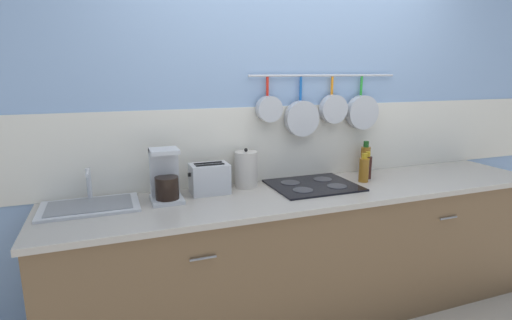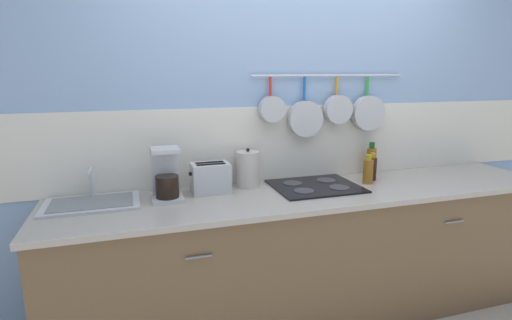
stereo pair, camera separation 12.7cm
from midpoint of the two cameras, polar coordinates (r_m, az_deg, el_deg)
The scene contains 12 objects.
ground_plane at distance 2.99m, azimuth 6.56°, elevation -20.80°, with size 12.00×12.00×0.00m, color #9E9384.
wall_back at distance 2.86m, azimuth 3.86°, elevation 5.10°, with size 7.20×0.15×2.60m.
cabinet_base at distance 2.78m, azimuth 6.79°, elevation -13.43°, with size 3.29×0.64×0.85m.
countertop at distance 2.62m, azimuth 7.04°, elevation -4.65°, with size 3.33×0.66×0.03m.
sink_basin at distance 2.48m, azimuth -24.02°, elevation -5.88°, with size 0.53×0.34×0.20m.
coffee_maker at distance 2.44m, azimuth -14.28°, elevation -2.67°, with size 0.18×0.21×0.31m.
toaster at distance 2.53m, azimuth -8.09°, elevation -2.66°, with size 0.25×0.16×0.19m.
kettle at distance 2.65m, azimuth -2.80°, elevation -1.33°, with size 0.15×0.15×0.26m.
cooktop at distance 2.70m, azimuth 6.85°, elevation -3.61°, with size 0.56×0.47×0.01m.
bottle_sesame_oil at distance 2.85m, azimuth 13.93°, elevation -1.31°, with size 0.07×0.07×0.20m.
bottle_vinegar at distance 2.95m, azimuth 14.44°, elevation -0.93°, with size 0.06×0.06×0.20m.
bottle_dish_soap at distance 3.09m, azimuth 14.22°, elevation 0.12°, with size 0.07×0.07×0.24m.
Camera 1 is at (-1.24, -2.19, 1.64)m, focal length 28.00 mm.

